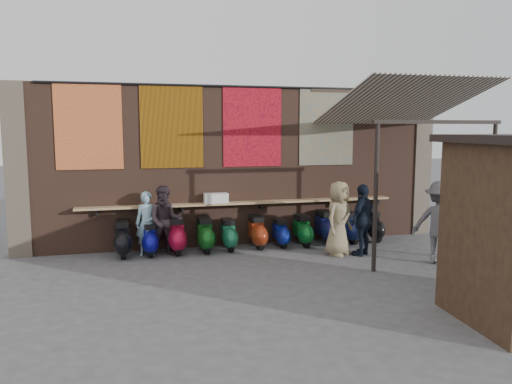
{
  "coord_description": "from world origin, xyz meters",
  "views": [
    {
      "loc": [
        -2.84,
        -9.71,
        2.92
      ],
      "look_at": [
        0.05,
        1.2,
        1.51
      ],
      "focal_mm": 35.0,
      "sensor_mm": 36.0,
      "label": 1
    }
  ],
  "objects_px": {
    "scooter_stool_4": "(229,235)",
    "shopper_tan": "(339,218)",
    "scooter_stool_10": "(372,226)",
    "scooter_stool_6": "(281,233)",
    "scooter_stool_5": "(257,232)",
    "shopper_navy": "(363,220)",
    "diner_right": "(165,221)",
    "scooter_stool_3": "(205,235)",
    "scooter_stool_9": "(349,227)",
    "scooter_stool_1": "(150,239)",
    "shelf_box": "(216,198)",
    "scooter_stool_0": "(123,239)",
    "scooter_stool_7": "(303,231)",
    "scooter_stool_8": "(326,228)",
    "shopper_grey": "(440,223)",
    "scooter_stool_2": "(177,236)",
    "diner_left": "(147,223)"
  },
  "relations": [
    {
      "from": "scooter_stool_2",
      "to": "scooter_stool_3",
      "type": "xyz_separation_m",
      "value": [
        0.67,
        -0.01,
        -0.01
      ]
    },
    {
      "from": "scooter_stool_10",
      "to": "shopper_grey",
      "type": "distance_m",
      "value": 2.51
    },
    {
      "from": "scooter_stool_9",
      "to": "scooter_stool_4",
      "type": "bearing_deg",
      "value": 179.6
    },
    {
      "from": "scooter_stool_1",
      "to": "scooter_stool_5",
      "type": "xyz_separation_m",
      "value": [
        2.61,
        0.04,
        0.02
      ]
    },
    {
      "from": "scooter_stool_9",
      "to": "scooter_stool_7",
      "type": "bearing_deg",
      "value": -179.26
    },
    {
      "from": "scooter_stool_5",
      "to": "shopper_navy",
      "type": "bearing_deg",
      "value": -31.28
    },
    {
      "from": "scooter_stool_4",
      "to": "shopper_navy",
      "type": "distance_m",
      "value": 3.24
    },
    {
      "from": "scooter_stool_5",
      "to": "diner_right",
      "type": "height_order",
      "value": "diner_right"
    },
    {
      "from": "scooter_stool_2",
      "to": "scooter_stool_9",
      "type": "relative_size",
      "value": 1.06
    },
    {
      "from": "scooter_stool_10",
      "to": "scooter_stool_9",
      "type": "bearing_deg",
      "value": -176.22
    },
    {
      "from": "scooter_stool_4",
      "to": "scooter_stool_10",
      "type": "distance_m",
      "value": 3.88
    },
    {
      "from": "scooter_stool_5",
      "to": "scooter_stool_7",
      "type": "height_order",
      "value": "scooter_stool_5"
    },
    {
      "from": "scooter_stool_0",
      "to": "scooter_stool_7",
      "type": "relative_size",
      "value": 1.07
    },
    {
      "from": "shopper_tan",
      "to": "diner_left",
      "type": "bearing_deg",
      "value": 130.16
    },
    {
      "from": "shelf_box",
      "to": "diner_left",
      "type": "distance_m",
      "value": 1.78
    },
    {
      "from": "scooter_stool_1",
      "to": "scooter_stool_9",
      "type": "bearing_deg",
      "value": -0.02
    },
    {
      "from": "scooter_stool_3",
      "to": "scooter_stool_4",
      "type": "bearing_deg",
      "value": 1.91
    },
    {
      "from": "scooter_stool_10",
      "to": "shopper_navy",
      "type": "bearing_deg",
      "value": -125.54
    },
    {
      "from": "scooter_stool_2",
      "to": "shopper_grey",
      "type": "distance_m",
      "value": 5.99
    },
    {
      "from": "scooter_stool_5",
      "to": "diner_left",
      "type": "distance_m",
      "value": 2.68
    },
    {
      "from": "scooter_stool_0",
      "to": "scooter_stool_8",
      "type": "distance_m",
      "value": 5.06
    },
    {
      "from": "scooter_stool_0",
      "to": "scooter_stool_7",
      "type": "distance_m",
      "value": 4.4
    },
    {
      "from": "shelf_box",
      "to": "scooter_stool_0",
      "type": "distance_m",
      "value": 2.41
    },
    {
      "from": "scooter_stool_0",
      "to": "shopper_navy",
      "type": "height_order",
      "value": "shopper_navy"
    },
    {
      "from": "scooter_stool_7",
      "to": "diner_right",
      "type": "relative_size",
      "value": 0.49
    },
    {
      "from": "scooter_stool_2",
      "to": "scooter_stool_6",
      "type": "height_order",
      "value": "scooter_stool_2"
    },
    {
      "from": "scooter_stool_7",
      "to": "shopper_grey",
      "type": "bearing_deg",
      "value": -46.01
    },
    {
      "from": "scooter_stool_10",
      "to": "scooter_stool_6",
      "type": "bearing_deg",
      "value": -179.24
    },
    {
      "from": "scooter_stool_4",
      "to": "shopper_tan",
      "type": "height_order",
      "value": "shopper_tan"
    },
    {
      "from": "scooter_stool_0",
      "to": "scooter_stool_8",
      "type": "height_order",
      "value": "scooter_stool_8"
    },
    {
      "from": "scooter_stool_4",
      "to": "shopper_tan",
      "type": "distance_m",
      "value": 2.69
    },
    {
      "from": "shelf_box",
      "to": "shopper_grey",
      "type": "relative_size",
      "value": 0.32
    },
    {
      "from": "scooter_stool_0",
      "to": "scooter_stool_1",
      "type": "relative_size",
      "value": 1.11
    },
    {
      "from": "scooter_stool_6",
      "to": "diner_right",
      "type": "height_order",
      "value": "diner_right"
    },
    {
      "from": "scooter_stool_2",
      "to": "scooter_stool_4",
      "type": "relative_size",
      "value": 1.14
    },
    {
      "from": "scooter_stool_8",
      "to": "shopper_tan",
      "type": "xyz_separation_m",
      "value": [
        -0.18,
        -1.15,
        0.45
      ]
    },
    {
      "from": "scooter_stool_7",
      "to": "diner_right",
      "type": "bearing_deg",
      "value": -177.3
    },
    {
      "from": "shelf_box",
      "to": "scooter_stool_5",
      "type": "height_order",
      "value": "shelf_box"
    },
    {
      "from": "scooter_stool_4",
      "to": "scooter_stool_9",
      "type": "bearing_deg",
      "value": -0.4
    },
    {
      "from": "scooter_stool_2",
      "to": "shopper_tan",
      "type": "bearing_deg",
      "value": -17.52
    },
    {
      "from": "shelf_box",
      "to": "scooter_stool_0",
      "type": "bearing_deg",
      "value": -172.77
    },
    {
      "from": "scooter_stool_10",
      "to": "shopper_navy",
      "type": "height_order",
      "value": "shopper_navy"
    },
    {
      "from": "scooter_stool_10",
      "to": "diner_right",
      "type": "distance_m",
      "value": 5.43
    },
    {
      "from": "scooter_stool_6",
      "to": "diner_left",
      "type": "height_order",
      "value": "diner_left"
    },
    {
      "from": "scooter_stool_0",
      "to": "diner_right",
      "type": "height_order",
      "value": "diner_right"
    },
    {
      "from": "diner_left",
      "to": "diner_right",
      "type": "height_order",
      "value": "diner_right"
    },
    {
      "from": "scooter_stool_3",
      "to": "shopper_tan",
      "type": "bearing_deg",
      "value": -20.96
    },
    {
      "from": "scooter_stool_1",
      "to": "scooter_stool_4",
      "type": "bearing_deg",
      "value": 0.61
    },
    {
      "from": "scooter_stool_5",
      "to": "scooter_stool_8",
      "type": "height_order",
      "value": "scooter_stool_8"
    },
    {
      "from": "shelf_box",
      "to": "diner_right",
      "type": "xyz_separation_m",
      "value": [
        -1.28,
        -0.49,
        -0.42
      ]
    }
  ]
}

